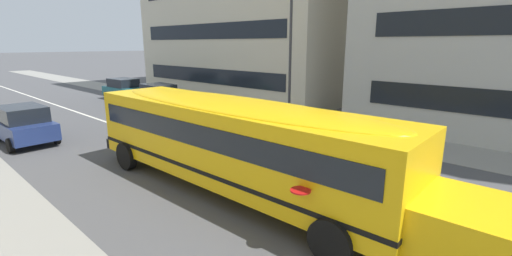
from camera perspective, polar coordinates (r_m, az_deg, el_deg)
ground_plane at (r=11.03m, az=4.60°, el=-8.93°), size 400.00×400.00×0.00m
sidewalk_far at (r=16.84m, az=19.65°, el=-1.65°), size 120.00×3.00×0.01m
lane_centreline at (r=11.03m, az=4.60°, el=-8.91°), size 110.00×0.16×0.01m
school_bus at (r=9.80m, az=-3.15°, el=-1.76°), size 12.32×2.92×2.74m
parked_car_green_far_corner at (r=23.96m, az=-15.65°, el=5.08°), size 3.95×1.98×1.64m
parked_car_teal_beside_sign at (r=28.77m, az=-20.94°, el=6.06°), size 3.98×2.04×1.64m
parked_car_dark_blue_under_tree at (r=18.15m, az=-34.12°, el=0.56°), size 3.95×1.97×1.64m
street_lamp at (r=18.05m, az=5.73°, el=13.90°), size 0.44×0.44×6.80m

